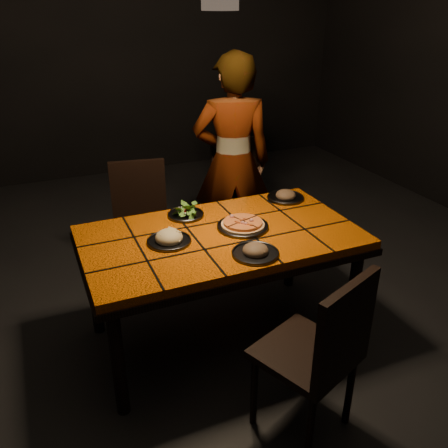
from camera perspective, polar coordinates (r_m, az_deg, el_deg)
name	(u,v)px	position (r m, az deg, el deg)	size (l,w,h in m)	color
room_shell	(220,104)	(2.53, -0.44, 14.27)	(6.04, 7.04, 3.08)	black
dining_table	(221,245)	(2.81, -0.38, -2.55)	(1.62, 0.92, 0.75)	orange
chair_near	(322,349)	(2.30, 11.71, -14.47)	(0.55, 0.55, 0.93)	black
chair_far_left	(141,214)	(3.62, -9.97, 1.15)	(0.48, 0.48, 0.91)	black
chair_far_right	(240,189)	(3.98, 1.89, 4.24)	(0.47, 0.47, 0.95)	black
diner	(232,163)	(3.72, 1.01, 7.39)	(0.61, 0.40, 1.67)	brown
plate_pizza	(243,225)	(2.83, 2.28, -0.12)	(0.33, 0.33, 0.04)	#37373C
plate_pasta	(169,239)	(2.68, -6.63, -1.79)	(0.25, 0.25, 0.08)	#37373C
plate_salad	(186,212)	(2.99, -4.63, 1.41)	(0.23, 0.23, 0.07)	#37373C
plate_mushroom_a	(255,251)	(2.54, 3.80, -3.26)	(0.26, 0.26, 0.08)	#37373C
plate_mushroom_b	(286,196)	(3.27, 7.43, 3.39)	(0.25, 0.25, 0.08)	#37373C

